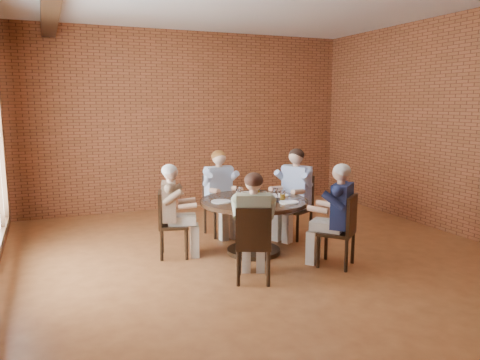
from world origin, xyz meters
name	(u,v)px	position (x,y,z in m)	size (l,w,h in m)	color
floor	(267,259)	(0.00, 0.00, 0.00)	(7.00, 7.00, 0.00)	#9D5E30
wall_back	(189,121)	(0.00, 3.50, 1.70)	(7.00, 7.00, 0.00)	brown
wall_right	(459,126)	(3.25, 0.00, 1.70)	(7.00, 7.00, 0.00)	brown
dining_table	(254,216)	(-0.05, 0.31, 0.53)	(1.46, 1.46, 0.75)	black
chair_a	(297,203)	(0.91, 0.82, 0.52)	(0.59, 0.59, 0.95)	black
diner_a	(294,194)	(0.84, 0.78, 0.68)	(0.54, 0.67, 1.36)	#4562B4
chair_b	(218,202)	(-0.17, 1.42, 0.51)	(0.46, 0.46, 0.93)	black
diner_b	(220,193)	(-0.16, 1.34, 0.66)	(0.52, 0.64, 1.32)	#94A3BC
chair_c	(168,221)	(-1.17, 0.60, 0.49)	(0.47, 0.47, 0.89)	black
diner_c	(173,211)	(-1.10, 0.58, 0.62)	(0.48, 0.59, 1.25)	brown
chair_d	(253,242)	(-0.51, -0.69, 0.49)	(0.53, 0.53, 0.90)	black
diner_d	(254,228)	(-0.47, -0.62, 0.64)	(0.49, 0.61, 1.27)	#B1A28B
chair_e	(343,228)	(0.76, -0.61, 0.50)	(0.58, 0.58, 0.92)	black
diner_e	(337,216)	(0.70, -0.55, 0.65)	(0.51, 0.63, 1.30)	#171E41
plate_a	(279,195)	(0.39, 0.41, 0.76)	(0.26, 0.26, 0.01)	white
plate_b	(249,193)	(0.05, 0.70, 0.76)	(0.26, 0.26, 0.01)	white
plate_c	(221,201)	(-0.52, 0.34, 0.76)	(0.26, 0.26, 0.01)	white
plate_d	(289,202)	(0.29, -0.05, 0.76)	(0.26, 0.26, 0.01)	white
glass_a	(275,193)	(0.26, 0.27, 0.82)	(0.07, 0.07, 0.14)	white
glass_b	(257,191)	(0.08, 0.49, 0.82)	(0.07, 0.07, 0.14)	white
glass_c	(239,191)	(-0.15, 0.61, 0.82)	(0.07, 0.07, 0.14)	white
glass_d	(238,194)	(-0.24, 0.41, 0.82)	(0.07, 0.07, 0.14)	white
glass_e	(245,198)	(-0.25, 0.15, 0.82)	(0.07, 0.07, 0.14)	white
glass_f	(249,201)	(-0.29, -0.07, 0.82)	(0.07, 0.07, 0.14)	white
glass_g	(265,197)	(0.02, 0.12, 0.82)	(0.07, 0.07, 0.14)	white
glass_h	(283,196)	(0.27, 0.09, 0.82)	(0.07, 0.07, 0.14)	white
smartphone	(281,202)	(0.21, 0.01, 0.75)	(0.07, 0.14, 0.01)	black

